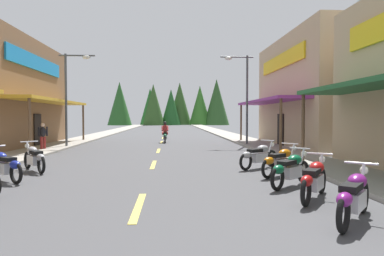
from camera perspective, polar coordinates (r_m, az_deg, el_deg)
The scene contains 17 objects.
ground at distance 32.32m, azimuth -4.79°, elevation -1.62°, with size 10.69×94.49×0.10m, color #424244.
sidewalk_left at distance 33.11m, azimuth -16.19°, elevation -1.42°, with size 2.39×94.49×0.12m, color gray.
sidewalk_right at distance 32.84m, azimuth 6.71°, elevation -1.38°, with size 2.39×94.49×0.12m, color gray.
centerline_dashes at distance 34.53m, azimuth -4.71°, elevation -1.31°, with size 0.16×68.06×0.01m.
storefront_right_far at distance 24.43m, azimuth 24.55°, elevation 5.38°, with size 10.68×11.12×6.97m.
streetlamp_left at distance 22.55m, azimuth -19.33°, elevation 6.60°, with size 2.18×0.30×5.78m.
streetlamp_right at distance 23.07m, azimuth 8.29°, elevation 6.81°, with size 2.18×0.30×5.95m.
motorcycle_parked_right_0 at distance 6.93m, azimuth 25.29°, elevation -10.13°, with size 1.49×1.68×1.04m.
motorcycle_parked_right_1 at distance 8.43m, azimuth 19.61°, elevation -7.94°, with size 1.34×1.79×1.04m.
motorcycle_parked_right_2 at distance 9.79m, azimuth 16.06°, elevation -6.55°, with size 1.62×1.55×1.04m.
motorcycle_parked_right_3 at distance 11.46m, azimuth 14.53°, elevation -5.31°, with size 1.71×1.44×1.04m.
motorcycle_parked_right_4 at distance 12.92m, azimuth 11.01°, elevation -4.48°, with size 1.78×1.36×1.04m.
motorcycle_parked_left_3 at distance 11.60m, azimuth -28.77°, elevation -5.40°, with size 1.71×1.45×1.04m.
motorcycle_parked_left_4 at distance 13.24m, azimuth -24.71°, elevation -4.47°, with size 1.40×1.75×1.04m.
rider_cruising_lead at distance 25.58m, azimuth -4.50°, elevation -0.96°, with size 0.60×2.14×1.57m.
pedestrian_waiting at distance 20.97m, azimuth -23.50°, elevation -1.04°, with size 0.43×0.45×1.57m.
treeline_backdrop at distance 81.17m, azimuth -3.16°, elevation 3.95°, with size 28.38×9.41×10.80m.
Camera 1 is at (0.69, -0.01, 1.91)m, focal length 32.15 mm.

